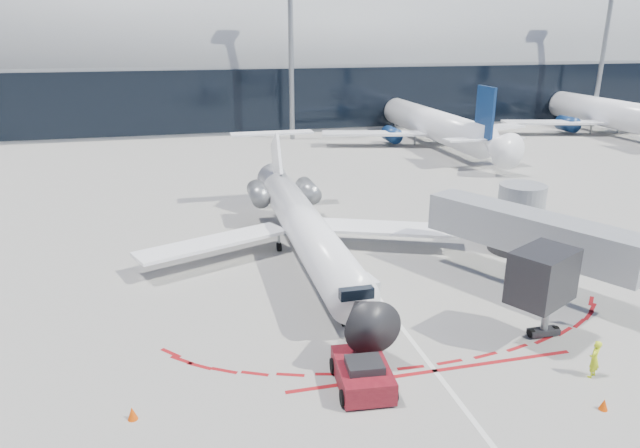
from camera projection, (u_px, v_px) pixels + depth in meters
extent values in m
plane|color=gray|center=(360.00, 273.00, 36.77)|extent=(260.00, 260.00, 0.00)
cube|color=silver|center=(351.00, 261.00, 38.61)|extent=(0.25, 40.00, 0.01)
cube|color=maroon|center=(435.00, 371.00, 26.19)|extent=(14.00, 0.25, 0.01)
cube|color=gray|center=(243.00, 93.00, 94.92)|extent=(150.00, 24.00, 10.00)
cylinder|color=gray|center=(242.00, 61.00, 93.31)|extent=(150.00, 24.00, 24.00)
cube|color=black|center=(252.00, 101.00, 83.84)|extent=(150.00, 0.20, 9.00)
cube|color=gray|center=(530.00, 232.00, 33.49)|extent=(8.22, 12.61, 2.30)
cube|color=black|center=(543.00, 276.00, 27.53)|extent=(3.86, 3.44, 2.60)
cylinder|color=gray|center=(546.00, 315.00, 28.85)|extent=(0.36, 0.36, 2.40)
cube|color=black|center=(543.00, 332.00, 29.17)|extent=(1.60, 0.60, 0.30)
cylinder|color=gray|center=(520.00, 218.00, 39.84)|extent=(3.20, 3.20, 4.80)
cylinder|color=black|center=(516.00, 247.00, 40.54)|extent=(4.00, 4.00, 0.50)
cylinder|color=gray|center=(291.00, 48.00, 77.99)|extent=(0.70, 0.70, 25.00)
cylinder|color=gray|center=(604.00, 46.00, 89.23)|extent=(0.70, 0.70, 25.00)
cylinder|color=white|center=(307.00, 230.00, 37.76)|extent=(2.66, 21.67, 2.66)
cone|color=black|center=(363.00, 314.00, 26.53)|extent=(2.66, 2.76, 2.66)
cone|color=white|center=(275.00, 183.00, 49.35)|extent=(2.66, 3.55, 2.66)
cube|color=black|center=(354.00, 289.00, 27.80)|extent=(1.67, 1.38, 0.54)
cube|color=white|center=(213.00, 242.00, 38.03)|extent=(10.55, 6.25, 0.31)
cube|color=white|center=(386.00, 228.00, 40.78)|extent=(10.55, 6.25, 0.31)
cube|color=white|center=(277.00, 158.00, 47.68)|extent=(0.25, 4.62, 4.70)
cube|color=white|center=(272.00, 133.00, 49.01)|extent=(7.09, 1.58, 0.16)
cylinder|color=slate|center=(258.00, 194.00, 45.19)|extent=(1.48, 3.35, 1.48)
cylinder|color=slate|center=(308.00, 190.00, 46.10)|extent=(1.48, 3.35, 1.48)
cylinder|color=black|center=(344.00, 321.00, 30.09)|extent=(0.22, 0.55, 0.55)
cylinder|color=black|center=(279.00, 247.00, 40.34)|extent=(0.30, 0.63, 0.63)
cylinder|color=black|center=(320.00, 243.00, 41.00)|extent=(0.30, 0.63, 0.63)
cylinder|color=gray|center=(344.00, 317.00, 30.00)|extent=(0.18, 0.18, 1.08)
cube|color=#560C14|center=(362.00, 374.00, 24.90)|extent=(2.50, 3.71, 0.99)
cube|color=black|center=(365.00, 365.00, 24.38)|extent=(1.65, 1.45, 0.39)
cylinder|color=gray|center=(351.00, 349.00, 27.24)|extent=(0.36, 2.87, 0.11)
cylinder|color=black|center=(344.00, 398.00, 23.69)|extent=(0.37, 0.73, 0.71)
cylinder|color=black|center=(393.00, 393.00, 24.00)|extent=(0.37, 0.73, 0.71)
cylinder|color=black|center=(334.00, 366.00, 25.97)|extent=(0.37, 0.73, 0.71)
cylinder|color=black|center=(379.00, 362.00, 26.27)|extent=(0.37, 0.73, 0.71)
imported|color=#C7E017|center=(594.00, 359.00, 25.48)|extent=(0.79, 0.70, 1.81)
cube|color=black|center=(360.00, 307.00, 31.81)|extent=(2.27, 2.02, 0.22)
cube|color=white|center=(361.00, 293.00, 31.51)|extent=(1.84, 1.75, 1.61)
cylinder|color=black|center=(353.00, 316.00, 30.96)|extent=(0.13, 0.22, 0.20)
cylinder|color=black|center=(379.00, 311.00, 31.56)|extent=(0.13, 0.22, 0.20)
cylinder|color=black|center=(342.00, 306.00, 32.11)|extent=(0.13, 0.22, 0.20)
cylinder|color=black|center=(368.00, 301.00, 32.70)|extent=(0.13, 0.22, 0.20)
cone|color=#DB4404|center=(132.00, 413.00, 22.85)|extent=(0.41, 0.41, 0.57)
cone|color=#DB4404|center=(604.00, 404.00, 23.45)|extent=(0.37, 0.37, 0.51)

